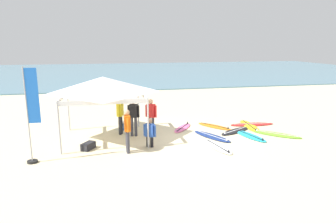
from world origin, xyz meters
The scene contains 20 objects.
ground_plane centered at (0.00, 0.00, 0.00)m, with size 80.00×80.00×0.00m, color beige.
sea centered at (0.00, 31.99, 0.05)m, with size 80.00×36.00×0.10m, color #568499.
canopy_tent centered at (-3.19, 0.72, 2.39)m, with size 3.49×3.49×2.75m.
surfboard_lime centered at (4.54, -0.46, 0.04)m, with size 1.99×1.98×0.19m.
surfboard_white centered at (1.26, -1.49, 0.04)m, with size 0.88×2.05×0.19m.
surfboard_navy centered at (1.52, -0.13, 0.04)m, with size 1.47×2.22×0.19m.
surfboard_cyan centered at (3.23, -0.37, 0.04)m, with size 1.04×2.22×0.19m.
surfboard_orange centered at (2.24, 1.45, 0.04)m, with size 1.55×1.89×0.19m.
surfboard_yellow centered at (4.01, 1.15, 0.04)m, with size 0.88×2.31×0.19m.
surfboard_pink centered at (0.59, 1.52, 0.04)m, with size 1.45×1.78×0.19m.
surfboard_black centered at (2.92, 0.45, 0.04)m, with size 2.04×1.50×0.19m.
surfboard_red centered at (4.28, 1.40, 0.04)m, with size 2.33×0.75×0.19m.
person_red centered at (-1.13, 0.64, 0.99)m, with size 0.48×0.38×1.71m.
person_black centered at (-1.91, 0.79, 0.99)m, with size 0.52×0.33×1.71m.
person_orange centered at (-2.36, -1.30, 0.99)m, with size 0.23×0.55×1.71m.
person_yellow centered at (-2.48, 1.21, 0.99)m, with size 0.34×0.51×1.71m.
person_blue centered at (-1.43, -0.84, 0.66)m, with size 0.47×0.38×1.20m.
banner_flag centered at (-5.66, -1.62, 1.57)m, with size 0.60×0.36×3.40m.
gear_bag_near_tent centered at (-3.88, -0.61, 0.14)m, with size 0.60×0.32×0.28m, color #232328.
cooler_box centered at (-2.26, 1.96, 0.20)m, with size 0.50×0.36×0.39m.
Camera 1 is at (-3.20, -12.53, 4.16)m, focal length 32.47 mm.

